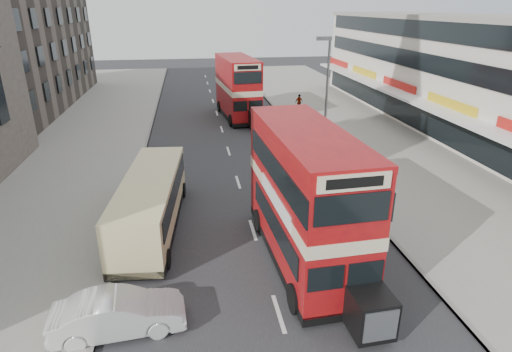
{
  "coord_description": "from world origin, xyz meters",
  "views": [
    {
      "loc": [
        -2.65,
        -9.63,
        9.96
      ],
      "look_at": [
        -0.08,
        6.55,
        3.37
      ],
      "focal_mm": 29.76,
      "sensor_mm": 36.0,
      "label": 1
    }
  ],
  "objects_px": {
    "car_left_front": "(119,314)",
    "car_right_a": "(300,153)",
    "street_lamp": "(326,88)",
    "pedestrian_near": "(366,166)",
    "pedestrian_far": "(299,102)",
    "car_right_b": "(301,145)",
    "cyclist": "(281,128)",
    "bus_second": "(238,88)",
    "bus_main": "(306,197)",
    "coach": "(151,201)"
  },
  "relations": [
    {
      "from": "street_lamp",
      "to": "car_right_a",
      "type": "height_order",
      "value": "street_lamp"
    },
    {
      "from": "bus_main",
      "to": "car_right_b",
      "type": "xyz_separation_m",
      "value": [
        3.5,
        13.76,
        -2.33
      ]
    },
    {
      "from": "bus_second",
      "to": "cyclist",
      "type": "height_order",
      "value": "bus_second"
    },
    {
      "from": "bus_second",
      "to": "car_left_front",
      "type": "height_order",
      "value": "bus_second"
    },
    {
      "from": "cyclist",
      "to": "coach",
      "type": "bearing_deg",
      "value": -126.13
    },
    {
      "from": "car_left_front",
      "to": "car_right_a",
      "type": "xyz_separation_m",
      "value": [
        9.95,
        14.99,
        -0.06
      ]
    },
    {
      "from": "pedestrian_near",
      "to": "car_right_b",
      "type": "bearing_deg",
      "value": -71.89
    },
    {
      "from": "bus_main",
      "to": "cyclist",
      "type": "distance_m",
      "value": 18.02
    },
    {
      "from": "car_left_front",
      "to": "car_right_b",
      "type": "bearing_deg",
      "value": -36.52
    },
    {
      "from": "car_right_a",
      "to": "car_left_front",
      "type": "bearing_deg",
      "value": -40.39
    },
    {
      "from": "street_lamp",
      "to": "coach",
      "type": "relative_size",
      "value": 0.87
    },
    {
      "from": "car_right_b",
      "to": "bus_second",
      "type": "bearing_deg",
      "value": -170.14
    },
    {
      "from": "car_right_b",
      "to": "pedestrian_near",
      "type": "distance_m",
      "value": 6.5
    },
    {
      "from": "car_right_a",
      "to": "pedestrian_far",
      "type": "relative_size",
      "value": 2.77
    },
    {
      "from": "pedestrian_near",
      "to": "coach",
      "type": "bearing_deg",
      "value": 13.68
    },
    {
      "from": "street_lamp",
      "to": "pedestrian_far",
      "type": "height_order",
      "value": "street_lamp"
    },
    {
      "from": "coach",
      "to": "pedestrian_far",
      "type": "xyz_separation_m",
      "value": [
        12.99,
        22.52,
        -0.48
      ]
    },
    {
      "from": "street_lamp",
      "to": "cyclist",
      "type": "distance_m",
      "value": 6.63
    },
    {
      "from": "car_left_front",
      "to": "bus_main",
      "type": "bearing_deg",
      "value": -70.03
    },
    {
      "from": "pedestrian_near",
      "to": "cyclist",
      "type": "xyz_separation_m",
      "value": [
        -3.1,
        9.91,
        -0.22
      ]
    },
    {
      "from": "bus_second",
      "to": "car_right_b",
      "type": "bearing_deg",
      "value": 101.35
    },
    {
      "from": "car_right_a",
      "to": "pedestrian_near",
      "type": "distance_m",
      "value": 5.03
    },
    {
      "from": "bus_main",
      "to": "pedestrian_near",
      "type": "distance_m",
      "value": 9.96
    },
    {
      "from": "pedestrian_far",
      "to": "car_right_b",
      "type": "bearing_deg",
      "value": -124.7
    },
    {
      "from": "coach",
      "to": "car_right_a",
      "type": "distance_m",
      "value": 12.31
    },
    {
      "from": "street_lamp",
      "to": "car_right_a",
      "type": "xyz_separation_m",
      "value": [
        -1.88,
        -1.01,
        -4.15
      ]
    },
    {
      "from": "coach",
      "to": "car_right_a",
      "type": "relative_size",
      "value": 2.11
    },
    {
      "from": "bus_main",
      "to": "car_right_a",
      "type": "distance_m",
      "value": 12.32
    },
    {
      "from": "pedestrian_near",
      "to": "cyclist",
      "type": "bearing_deg",
      "value": -76.78
    },
    {
      "from": "car_right_a",
      "to": "car_right_b",
      "type": "relative_size",
      "value": 1.14
    },
    {
      "from": "car_left_front",
      "to": "coach",
      "type": "bearing_deg",
      "value": -9.69
    },
    {
      "from": "pedestrian_far",
      "to": "bus_second",
      "type": "bearing_deg",
      "value": 172.44
    },
    {
      "from": "car_left_front",
      "to": "pedestrian_far",
      "type": "height_order",
      "value": "pedestrian_far"
    },
    {
      "from": "car_right_b",
      "to": "street_lamp",
      "type": "bearing_deg",
      "value": 45.75
    },
    {
      "from": "car_right_a",
      "to": "bus_main",
      "type": "bearing_deg",
      "value": -20.78
    },
    {
      "from": "street_lamp",
      "to": "bus_main",
      "type": "bearing_deg",
      "value": -110.63
    },
    {
      "from": "bus_main",
      "to": "cyclist",
      "type": "xyz_separation_m",
      "value": [
        2.86,
        17.66,
        -2.1
      ]
    },
    {
      "from": "coach",
      "to": "bus_second",
      "type": "bearing_deg",
      "value": 77.75
    },
    {
      "from": "cyclist",
      "to": "bus_main",
      "type": "bearing_deg",
      "value": -101.57
    },
    {
      "from": "pedestrian_near",
      "to": "pedestrian_far",
      "type": "distance_m",
      "value": 18.55
    },
    {
      "from": "car_left_front",
      "to": "cyclist",
      "type": "xyz_separation_m",
      "value": [
        9.88,
        20.9,
        0.07
      ]
    },
    {
      "from": "bus_second",
      "to": "pedestrian_far",
      "type": "relative_size",
      "value": 6.26
    },
    {
      "from": "street_lamp",
      "to": "pedestrian_far",
      "type": "xyz_separation_m",
      "value": [
        1.76,
        13.54,
        -3.84
      ]
    },
    {
      "from": "bus_main",
      "to": "coach",
      "type": "height_order",
      "value": "bus_main"
    },
    {
      "from": "bus_main",
      "to": "pedestrian_near",
      "type": "height_order",
      "value": "bus_main"
    },
    {
      "from": "car_left_front",
      "to": "car_right_b",
      "type": "relative_size",
      "value": 1.1
    },
    {
      "from": "bus_second",
      "to": "coach",
      "type": "relative_size",
      "value": 1.07
    },
    {
      "from": "car_left_front",
      "to": "pedestrian_far",
      "type": "relative_size",
      "value": 2.67
    },
    {
      "from": "car_right_b",
      "to": "cyclist",
      "type": "bearing_deg",
      "value": -177.49
    },
    {
      "from": "car_right_a",
      "to": "cyclist",
      "type": "height_order",
      "value": "cyclist"
    }
  ]
}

